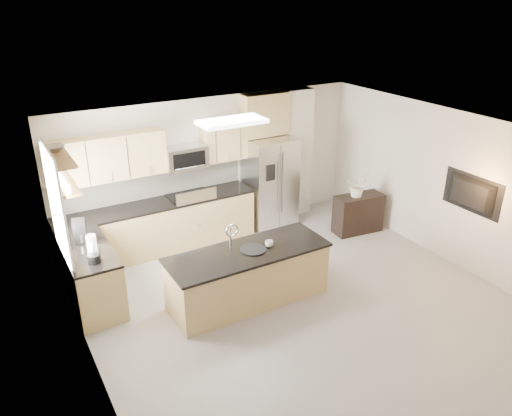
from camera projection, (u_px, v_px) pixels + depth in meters
floor at (309, 312)px, 7.35m from camera, size 6.50×6.50×0.00m
ceiling at (318, 142)px, 6.30m from camera, size 6.00×6.50×0.02m
wall_back at (212, 166)px, 9.40m from camera, size 6.00×0.02×2.60m
wall_left at (91, 295)px, 5.45m from camera, size 0.02×6.50×2.60m
wall_right at (462, 192)px, 8.20m from camera, size 0.02×6.50×2.60m
back_counter at (159, 226)px, 8.92m from camera, size 3.55×0.66×1.44m
left_counter at (91, 276)px, 7.41m from camera, size 0.66×1.50×0.92m
range at (191, 219)px, 9.20m from camera, size 0.76×0.64×1.14m
upper_cabinets at (145, 152)px, 8.46m from camera, size 3.50×0.33×0.75m
microwave at (185, 157)px, 8.83m from camera, size 0.76×0.40×0.40m
refrigerator at (270, 182)px, 9.75m from camera, size 0.92×0.78×1.78m
partition_column at (296, 153)px, 10.11m from camera, size 0.60×0.30×2.60m
window at (57, 207)px, 6.79m from camera, size 0.04×1.15×1.65m
shelf_lower at (62, 182)px, 6.80m from camera, size 0.30×1.20×0.04m
shelf_upper at (57, 156)px, 6.65m from camera, size 0.30×1.20×0.04m
ceiling_fixture at (232, 122)px, 7.40m from camera, size 1.00×0.50×0.06m
island at (248, 275)px, 7.48m from camera, size 2.44×0.89×1.27m
credenza at (358, 214)px, 9.64m from camera, size 0.98×0.50×0.76m
cup at (269, 244)px, 7.41m from camera, size 0.16×0.16×0.10m
platter at (253, 249)px, 7.33m from camera, size 0.43×0.43×0.02m
blender at (93, 251)px, 6.78m from camera, size 0.18×0.18×0.41m
kettle at (93, 247)px, 7.04m from camera, size 0.18×0.18×0.23m
coffee_maker at (80, 232)px, 7.35m from camera, size 0.22×0.25×0.34m
bowl at (53, 147)px, 6.81m from camera, size 0.45×0.45×0.09m
flower_vase at (358, 179)px, 9.33m from camera, size 0.78×0.73×0.68m
television at (469, 194)px, 7.98m from camera, size 0.14×1.08×0.62m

